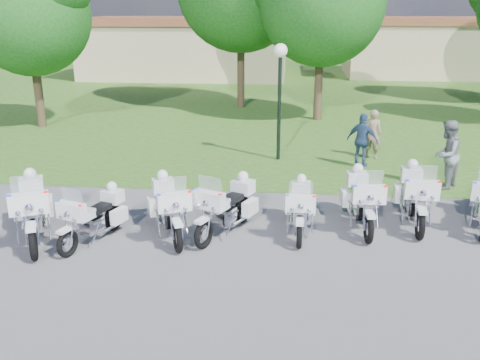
# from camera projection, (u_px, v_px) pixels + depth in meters

# --- Properties ---
(ground) EXTENTS (100.00, 100.00, 0.00)m
(ground) POSITION_uv_depth(u_px,v_px,m) (221.00, 236.00, 12.04)
(ground) COLOR #5D5C62
(ground) RESTS_ON ground
(grass_lawn) EXTENTS (100.00, 48.00, 0.01)m
(grass_lawn) POSITION_uv_depth(u_px,v_px,m) (270.00, 79.00, 37.57)
(grass_lawn) COLOR #2A581B
(grass_lawn) RESTS_ON ground
(motorcycle_0) EXTENTS (1.51, 2.40, 1.73)m
(motorcycle_0) POSITION_uv_depth(u_px,v_px,m) (32.00, 209.00, 11.67)
(motorcycle_0) COLOR black
(motorcycle_0) RESTS_ON ground
(motorcycle_1) EXTENTS (1.14, 2.04, 1.42)m
(motorcycle_1) POSITION_uv_depth(u_px,v_px,m) (94.00, 215.00, 11.64)
(motorcycle_1) COLOR black
(motorcycle_1) RESTS_ON ground
(motorcycle_2) EXTENTS (1.34, 2.23, 1.59)m
(motorcycle_2) POSITION_uv_depth(u_px,v_px,m) (169.00, 206.00, 11.96)
(motorcycle_2) COLOR black
(motorcycle_2) RESTS_ON ground
(motorcycle_3) EXTENTS (1.35, 2.15, 1.55)m
(motorcycle_3) POSITION_uv_depth(u_px,v_px,m) (227.00, 206.00, 12.04)
(motorcycle_3) COLOR black
(motorcycle_3) RESTS_ON ground
(motorcycle_4) EXTENTS (0.71, 2.12, 1.43)m
(motorcycle_4) POSITION_uv_depth(u_px,v_px,m) (300.00, 207.00, 12.12)
(motorcycle_4) COLOR black
(motorcycle_4) RESTS_ON ground
(motorcycle_5) EXTENTS (0.84, 2.37, 1.59)m
(motorcycle_5) POSITION_uv_depth(u_px,v_px,m) (362.00, 199.00, 12.43)
(motorcycle_5) COLOR black
(motorcycle_5) RESTS_ON ground
(motorcycle_6) EXTENTS (0.89, 2.45, 1.65)m
(motorcycle_6) POSITION_uv_depth(u_px,v_px,m) (415.00, 195.00, 12.62)
(motorcycle_6) COLOR black
(motorcycle_6) RESTS_ON ground
(lamp_post) EXTENTS (0.44, 0.44, 3.80)m
(lamp_post) POSITION_uv_depth(u_px,v_px,m) (280.00, 72.00, 17.09)
(lamp_post) COLOR black
(lamp_post) RESTS_ON ground
(tree_0) EXTENTS (5.72, 4.88, 7.63)m
(tree_0) POSITION_uv_depth(u_px,v_px,m) (27.00, 2.00, 21.31)
(tree_0) COLOR #38281C
(tree_0) RESTS_ON ground
(building_west) EXTENTS (14.56, 8.32, 4.10)m
(building_west) POSITION_uv_depth(u_px,v_px,m) (188.00, 47.00, 38.40)
(building_west) COLOR tan
(building_west) RESTS_ON ground
(building_east) EXTENTS (11.44, 7.28, 4.10)m
(building_east) POSITION_uv_depth(u_px,v_px,m) (424.00, 46.00, 38.77)
(building_east) COLOR tan
(building_east) RESTS_ON ground
(bystander_a) EXTENTS (0.71, 0.59, 1.65)m
(bystander_a) POSITION_uv_depth(u_px,v_px,m) (373.00, 134.00, 17.93)
(bystander_a) COLOR gray
(bystander_a) RESTS_ON ground
(bystander_b) EXTENTS (1.16, 1.20, 1.95)m
(bystander_b) POSITION_uv_depth(u_px,v_px,m) (446.00, 155.00, 14.89)
(bystander_b) COLOR gray
(bystander_b) RESTS_ON ground
(bystander_c) EXTENTS (1.10, 0.83, 1.73)m
(bystander_c) POSITION_uv_depth(u_px,v_px,m) (362.00, 141.00, 16.90)
(bystander_c) COLOR navy
(bystander_c) RESTS_ON ground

